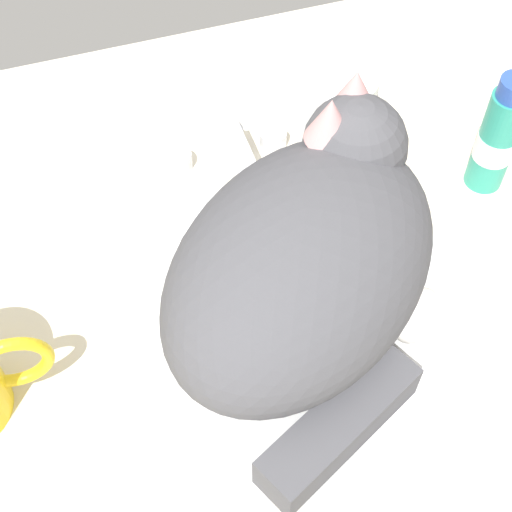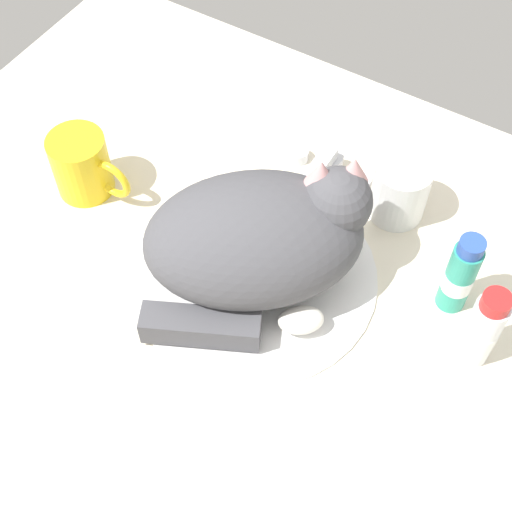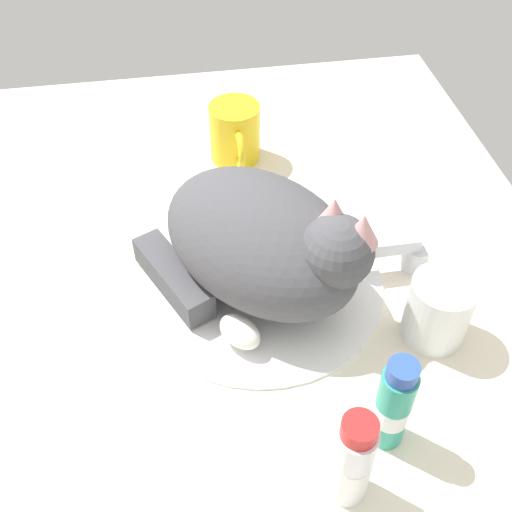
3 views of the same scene
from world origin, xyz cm
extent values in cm
cube|color=silver|center=(0.00, 0.00, -1.50)|extent=(110.00, 82.50, 3.00)
cylinder|color=white|center=(0.00, 0.00, 0.40)|extent=(31.76, 31.76, 0.80)
cylinder|color=silver|center=(0.00, 20.67, 1.77)|extent=(3.60, 3.60, 3.54)
cube|color=silver|center=(0.00, 16.40, 4.54)|extent=(2.00, 8.54, 2.00)
cylinder|color=silver|center=(-5.00, 20.67, 0.90)|extent=(2.80, 2.80, 1.80)
cylinder|color=silver|center=(5.00, 20.67, 0.90)|extent=(2.80, 2.80, 1.80)
ellipsoid|color=#4C4C51|center=(0.00, 0.00, 8.04)|extent=(32.22, 30.73, 14.48)
sphere|color=#4C4C51|center=(7.06, 7.23, 12.02)|extent=(12.00, 12.00, 8.55)
ellipsoid|color=white|center=(5.71, 6.18, 9.85)|extent=(7.27, 7.13, 4.70)
cone|color=#DB9E9E|center=(4.62, 7.23, 15.65)|extent=(5.40, 5.40, 3.85)
cone|color=#DB9E9E|center=(7.66, 9.59, 15.65)|extent=(5.40, 5.40, 3.85)
cube|color=#4C4C51|center=(-0.77, -10.96, 2.70)|extent=(14.54, 9.60, 3.80)
ellipsoid|color=white|center=(8.99, -3.93, 2.51)|extent=(6.63, 6.28, 3.42)
torus|color=yellow|center=(-22.77, 0.75, 4.62)|extent=(6.18, 1.00, 6.18)
cylinder|color=white|center=(11.00, 19.15, 4.32)|extent=(7.57, 7.57, 8.65)
cylinder|color=teal|center=(23.07, 9.47, 5.42)|extent=(3.64, 3.64, 10.85)
cylinder|color=white|center=(23.07, 9.47, 4.88)|extent=(3.71, 3.71, 2.71)
camera|label=1|loc=(-13.52, -29.83, 54.21)|focal=51.44mm
camera|label=2|loc=(27.43, -44.92, 79.69)|focal=51.98mm
camera|label=3|loc=(53.15, -9.33, 60.80)|focal=43.92mm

